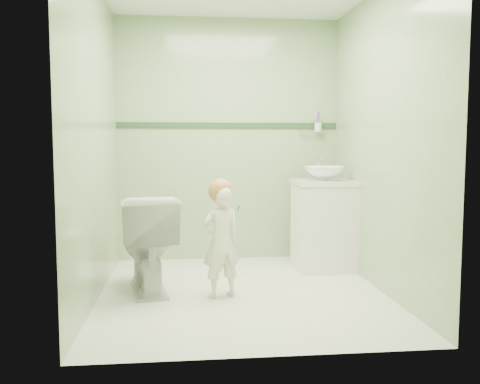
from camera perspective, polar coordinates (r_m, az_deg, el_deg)
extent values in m
plane|color=silver|center=(4.17, 0.22, -10.93)|extent=(2.50, 2.50, 0.00)
cube|color=#89AF7C|center=(5.25, -1.29, 5.68)|extent=(2.20, 0.04, 2.40)
cube|color=#89AF7C|center=(2.76, 3.12, 6.02)|extent=(2.20, 0.04, 2.40)
cube|color=#89AF7C|center=(4.03, -15.58, 5.60)|extent=(0.04, 2.50, 2.40)
cube|color=#89AF7C|center=(4.27, 15.15, 5.59)|extent=(0.04, 2.50, 2.40)
cube|color=#284528|center=(5.24, -1.28, 7.32)|extent=(2.20, 0.02, 0.05)
cube|color=white|center=(4.91, 9.12, -3.73)|extent=(0.52, 0.50, 0.80)
cube|color=white|center=(4.86, 9.19, 1.04)|extent=(0.54, 0.52, 0.04)
imported|color=white|center=(4.86, 9.20, 2.03)|extent=(0.37, 0.37, 0.13)
cylinder|color=silver|center=(5.05, 8.61, 2.80)|extent=(0.03, 0.03, 0.18)
cylinder|color=silver|center=(5.00, 8.77, 3.69)|extent=(0.02, 0.12, 0.02)
cylinder|color=silver|center=(5.34, 7.84, 6.48)|extent=(0.26, 0.02, 0.02)
cylinder|color=silver|center=(5.33, 8.53, 7.01)|extent=(0.07, 0.07, 0.09)
cylinder|color=#815ABD|center=(5.32, 8.59, 7.77)|extent=(0.01, 0.01, 0.17)
cylinder|color=#3033DD|center=(5.32, 8.47, 7.77)|extent=(0.01, 0.01, 0.17)
cylinder|color=#D23446|center=(5.35, 8.61, 7.76)|extent=(0.01, 0.01, 0.17)
imported|color=white|center=(4.20, -10.12, -5.48)|extent=(0.56, 0.82, 0.77)
imported|color=white|center=(3.96, -2.11, -5.50)|extent=(0.36, 0.31, 0.84)
sphere|color=#BA7840|center=(3.93, -2.15, 0.12)|extent=(0.19, 0.19, 0.19)
cylinder|color=#11826B|center=(3.85, -0.19, -1.87)|extent=(0.02, 0.14, 0.06)
cube|color=white|center=(3.86, -1.33, -1.26)|extent=(0.03, 0.02, 0.02)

